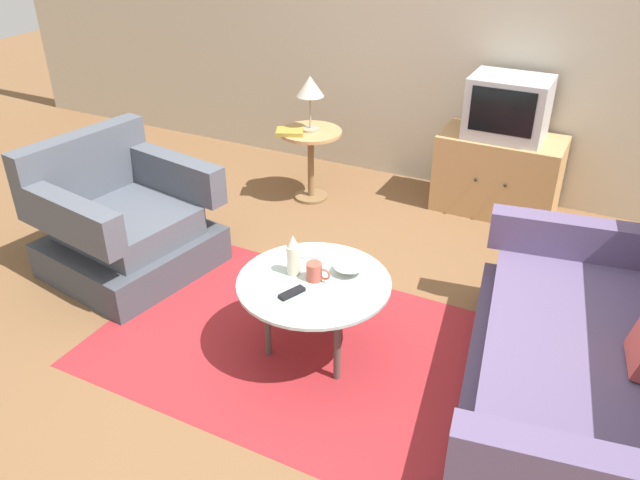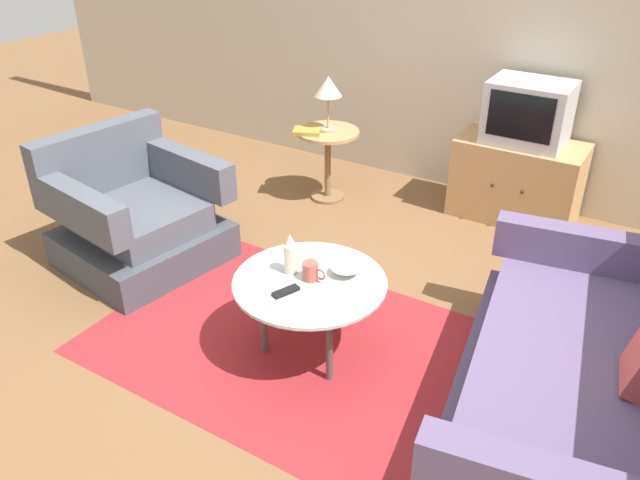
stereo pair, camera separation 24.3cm
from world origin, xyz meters
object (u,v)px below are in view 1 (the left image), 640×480
(bowl, at_px, (349,269))
(book, at_px, (290,132))
(television, at_px, (508,107))
(table_lamp, at_px, (310,89))
(armchair, at_px, (123,225))
(tv_remote_dark, at_px, (292,293))
(vase, at_px, (293,255))
(side_table, at_px, (311,150))
(mug, at_px, (315,272))
(tv_remote_silver, at_px, (308,256))
(tv_stand, at_px, (498,174))
(coffee_table, at_px, (314,287))
(couch, at_px, (589,372))

(bowl, relative_size, book, 0.65)
(television, xyz_separation_m, table_lamp, (-1.37, -0.47, 0.07))
(armchair, xyz_separation_m, television, (1.97, 1.94, 0.52))
(armchair, bearing_deg, tv_remote_dark, 84.55)
(armchair, relative_size, vase, 4.67)
(armchair, distance_m, vase, 1.43)
(side_table, height_order, table_lamp, table_lamp)
(vase, bearing_deg, bowl, 27.30)
(book, bearing_deg, table_lamp, 29.46)
(armchair, height_order, mug, armchair)
(vase, distance_m, tv_remote_dark, 0.22)
(vase, height_order, book, vase)
(television, relative_size, vase, 2.44)
(side_table, height_order, book, book)
(side_table, xyz_separation_m, tv_remote_dark, (0.87, -1.85, 0.06))
(tv_remote_dark, distance_m, tv_remote_silver, 0.36)
(tv_remote_dark, bearing_deg, tv_stand, -170.01)
(coffee_table, height_order, side_table, side_table)
(tv_remote_dark, distance_m, book, 1.98)
(tv_remote_silver, bearing_deg, vase, -116.32)
(tv_stand, relative_size, table_lamp, 2.15)
(armchair, relative_size, couch, 0.54)
(table_lamp, relative_size, tv_remote_dark, 2.80)
(armchair, bearing_deg, side_table, 166.68)
(coffee_table, relative_size, television, 1.44)
(television, xyz_separation_m, tv_remote_dark, (-0.50, -2.32, -0.35))
(tv_remote_dark, bearing_deg, table_lamp, -132.73)
(coffee_table, bearing_deg, vase, 171.93)
(mug, bearing_deg, television, 78.05)
(table_lamp, distance_m, tv_remote_silver, 1.75)
(couch, height_order, vase, couch)
(tv_stand, height_order, table_lamp, table_lamp)
(television, bearing_deg, tv_stand, -90.00)
(bowl, distance_m, book, 1.82)
(tv_stand, xyz_separation_m, tv_remote_dark, (-0.50, -2.32, 0.17))
(vase, distance_m, book, 1.78)
(couch, xyz_separation_m, tv_remote_silver, (-1.50, 0.07, 0.18))
(mug, relative_size, book, 0.53)
(side_table, relative_size, television, 1.02)
(tv_remote_silver, bearing_deg, couch, -31.33)
(armchair, relative_size, television, 1.92)
(coffee_table, distance_m, tv_remote_dark, 0.17)
(couch, xyz_separation_m, tv_stand, (-0.90, 2.04, 0.01))
(couch, distance_m, tv_remote_dark, 1.44)
(book, bearing_deg, tv_stand, -1.79)
(tv_stand, bearing_deg, couch, -66.06)
(couch, distance_m, mug, 1.38)
(mug, xyz_separation_m, book, (-1.02, 1.55, 0.08))
(tv_remote_dark, xyz_separation_m, book, (-0.98, 1.72, 0.12))
(table_lamp, relative_size, vase, 1.84)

